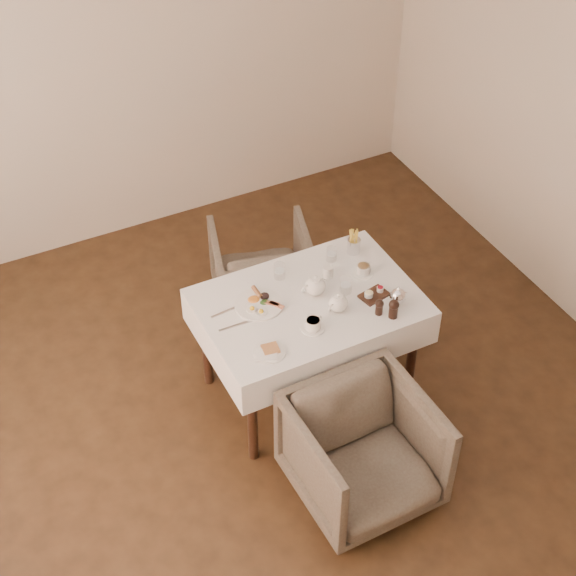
% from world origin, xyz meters
% --- Properties ---
extents(table, '(1.28, 0.88, 0.75)m').
position_xyz_m(table, '(0.29, 0.36, 0.64)').
color(table, black).
rests_on(table, ground).
extents(armchair_near, '(0.75, 0.77, 0.69)m').
position_xyz_m(armchair_near, '(0.19, -0.48, 0.34)').
color(armchair_near, '#493E35').
rests_on(armchair_near, ground).
extents(armchair_far, '(0.82, 0.83, 0.62)m').
position_xyz_m(armchair_far, '(0.38, 1.22, 0.31)').
color(armchair_far, '#493E35').
rests_on(armchair_far, ground).
extents(breakfast_plate, '(0.29, 0.29, 0.04)m').
position_xyz_m(breakfast_plate, '(0.01, 0.46, 0.77)').
color(breakfast_plate, white).
rests_on(breakfast_plate, table).
extents(side_plate, '(0.20, 0.18, 0.02)m').
position_xyz_m(side_plate, '(-0.11, 0.08, 0.76)').
color(side_plate, white).
rests_on(side_plate, table).
extents(teapot_centre, '(0.18, 0.15, 0.14)m').
position_xyz_m(teapot_centre, '(0.35, 0.40, 0.82)').
color(teapot_centre, white).
rests_on(teapot_centre, table).
extents(teapot_front, '(0.19, 0.17, 0.13)m').
position_xyz_m(teapot_front, '(0.40, 0.21, 0.82)').
color(teapot_front, white).
rests_on(teapot_front, table).
extents(creamer, '(0.08, 0.08, 0.07)m').
position_xyz_m(creamer, '(0.49, 0.50, 0.79)').
color(creamer, white).
rests_on(creamer, table).
extents(teacup_near, '(0.14, 0.14, 0.07)m').
position_xyz_m(teacup_near, '(0.20, 0.14, 0.79)').
color(teacup_near, white).
rests_on(teacup_near, table).
extents(teacup_far, '(0.13, 0.13, 0.06)m').
position_xyz_m(teacup_far, '(0.70, 0.43, 0.78)').
color(teacup_far, white).
rests_on(teacup_far, table).
extents(glass_left, '(0.09, 0.09, 0.10)m').
position_xyz_m(glass_left, '(0.23, 0.63, 0.80)').
color(glass_left, silver).
rests_on(glass_left, table).
extents(glass_mid, '(0.08, 0.08, 0.10)m').
position_xyz_m(glass_mid, '(0.52, 0.34, 0.81)').
color(glass_mid, silver).
rests_on(glass_mid, table).
extents(glass_right, '(0.07, 0.07, 0.09)m').
position_xyz_m(glass_right, '(0.59, 0.63, 0.80)').
color(glass_right, silver).
rests_on(glass_right, table).
extents(condiment_board, '(0.19, 0.14, 0.04)m').
position_xyz_m(condiment_board, '(0.65, 0.22, 0.77)').
color(condiment_board, black).
rests_on(condiment_board, table).
extents(pepper_mill_left, '(0.05, 0.05, 0.10)m').
position_xyz_m(pepper_mill_left, '(0.60, 0.08, 0.81)').
color(pepper_mill_left, black).
rests_on(pepper_mill_left, table).
extents(pepper_mill_right, '(0.06, 0.06, 0.13)m').
position_xyz_m(pepper_mill_right, '(0.66, 0.02, 0.82)').
color(pepper_mill_right, black).
rests_on(pepper_mill_right, table).
extents(silver_pot, '(0.13, 0.11, 0.13)m').
position_xyz_m(silver_pot, '(0.74, 0.11, 0.82)').
color(silver_pot, white).
rests_on(silver_pot, table).
extents(fries_cup, '(0.08, 0.08, 0.18)m').
position_xyz_m(fries_cup, '(0.75, 0.64, 0.83)').
color(fries_cup, silver).
rests_on(fries_cup, table).
extents(cutlery_fork, '(0.20, 0.03, 0.00)m').
position_xyz_m(cutlery_fork, '(-0.19, 0.50, 0.76)').
color(cutlery_fork, silver).
rests_on(cutlery_fork, table).
extents(cutlery_knife, '(0.21, 0.02, 0.00)m').
position_xyz_m(cutlery_knife, '(-0.19, 0.36, 0.76)').
color(cutlery_knife, silver).
rests_on(cutlery_knife, table).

